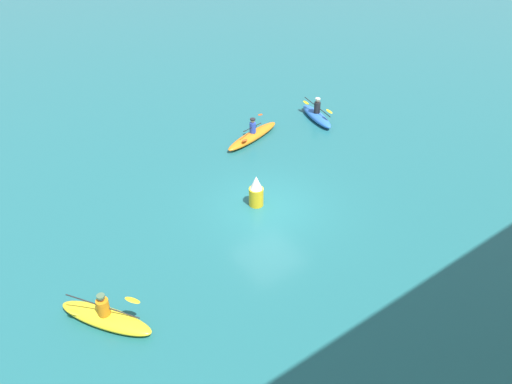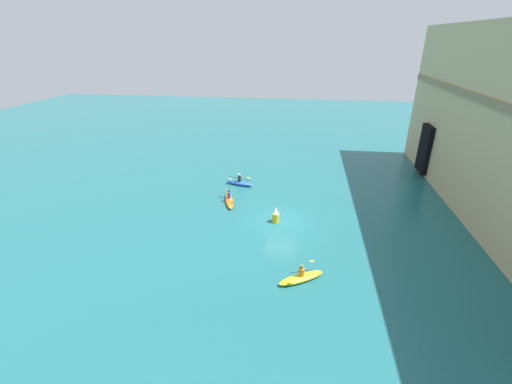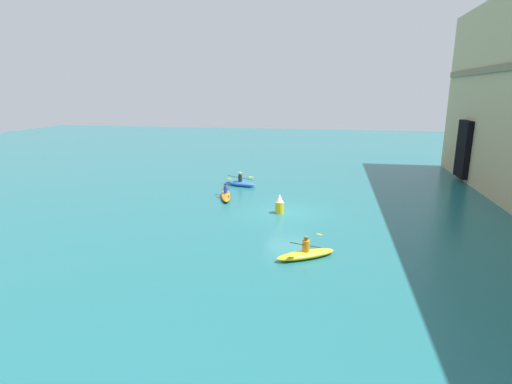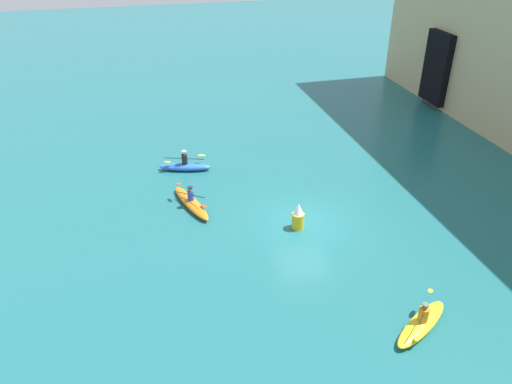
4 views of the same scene
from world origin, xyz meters
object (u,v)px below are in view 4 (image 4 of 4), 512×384
Objects in this scene: kayak_blue at (185,166)px; kayak_orange at (191,202)px; marker_buoy at (298,217)px; kayak_yellow at (422,323)px.

kayak_blue is 3.87m from kayak_orange.
marker_buoy is at bearing 38.72° from kayak_orange.
kayak_blue is at bearing -148.68° from marker_buoy.
kayak_blue is 8.11m from marker_buoy.
marker_buoy is (6.92, 4.21, 0.34)m from kayak_blue.
kayak_orange is 5.39m from marker_buoy.
marker_buoy reaches higher than kayak_orange.
kayak_yellow is 2.29× the size of marker_buoy.
marker_buoy is at bearing -43.24° from kayak_blue.
kayak_yellow is at bearing 16.79° from kayak_orange.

